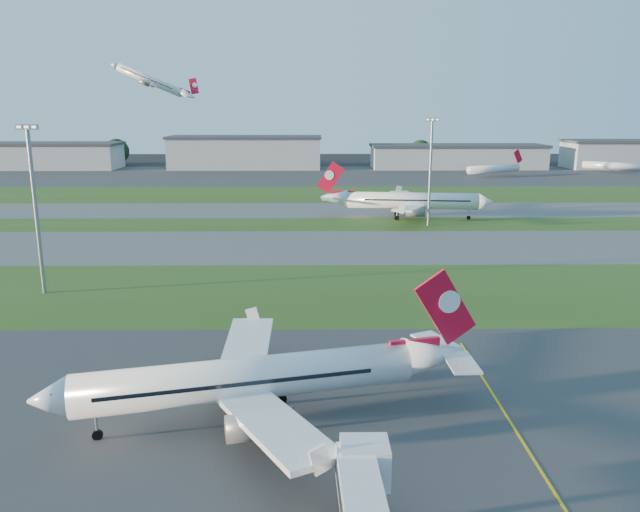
{
  "coord_description": "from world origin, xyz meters",
  "views": [
    {
      "loc": [
        -13.04,
        -41.58,
        28.19
      ],
      "look_at": [
        -12.09,
        47.1,
        7.0
      ],
      "focal_mm": 35.0,
      "sensor_mm": 36.0,
      "label": 1
    }
  ],
  "objects_px": {
    "airliner_parked": "(251,379)",
    "light_mast_west": "(35,199)",
    "mini_jet_far": "(615,166)",
    "airliner_taxiing": "(411,201)",
    "mini_jet_near": "(494,169)",
    "light_mast_centre": "(431,165)"
  },
  "relations": [
    {
      "from": "airliner_parked",
      "to": "airliner_taxiing",
      "type": "distance_m",
      "value": 111.59
    },
    {
      "from": "airliner_taxiing",
      "to": "mini_jet_far",
      "type": "height_order",
      "value": "airliner_taxiing"
    },
    {
      "from": "airliner_parked",
      "to": "light_mast_west",
      "type": "relative_size",
      "value": 1.44
    },
    {
      "from": "airliner_taxiing",
      "to": "light_mast_west",
      "type": "bearing_deg",
      "value": 51.03
    },
    {
      "from": "mini_jet_near",
      "to": "light_mast_west",
      "type": "relative_size",
      "value": 1.03
    },
    {
      "from": "light_mast_west",
      "to": "light_mast_centre",
      "type": "relative_size",
      "value": 1.0
    },
    {
      "from": "airliner_parked",
      "to": "mini_jet_far",
      "type": "xyz_separation_m",
      "value": [
        138.19,
        221.34,
        -0.86
      ]
    },
    {
      "from": "airliner_taxiing",
      "to": "mini_jet_near",
      "type": "distance_m",
      "value": 111.91
    },
    {
      "from": "airliner_taxiing",
      "to": "light_mast_centre",
      "type": "relative_size",
      "value": 1.61
    },
    {
      "from": "airliner_taxiing",
      "to": "light_mast_west",
      "type": "distance_m",
      "value": 94.83
    },
    {
      "from": "mini_jet_near",
      "to": "light_mast_centre",
      "type": "distance_m",
      "value": 120.48
    },
    {
      "from": "light_mast_centre",
      "to": "light_mast_west",
      "type": "bearing_deg",
      "value": -141.34
    },
    {
      "from": "airliner_taxiing",
      "to": "light_mast_centre",
      "type": "bearing_deg",
      "value": 112.11
    },
    {
      "from": "mini_jet_near",
      "to": "light_mast_centre",
      "type": "height_order",
      "value": "light_mast_centre"
    },
    {
      "from": "light_mast_west",
      "to": "airliner_parked",
      "type": "bearing_deg",
      "value": -48.55
    },
    {
      "from": "mini_jet_far",
      "to": "light_mast_west",
      "type": "distance_m",
      "value": 251.13
    },
    {
      "from": "mini_jet_near",
      "to": "airliner_parked",
      "type": "bearing_deg",
      "value": -137.15
    },
    {
      "from": "airliner_parked",
      "to": "light_mast_west",
      "type": "xyz_separation_m",
      "value": [
        -36.27,
        41.07,
        10.67
      ]
    },
    {
      "from": "mini_jet_near",
      "to": "mini_jet_far",
      "type": "relative_size",
      "value": 1.01
    },
    {
      "from": "airliner_taxiing",
      "to": "mini_jet_near",
      "type": "xyz_separation_m",
      "value": [
        50.02,
        100.1,
        -1.28
      ]
    },
    {
      "from": "airliner_taxiing",
      "to": "mini_jet_near",
      "type": "height_order",
      "value": "airliner_taxiing"
    },
    {
      "from": "airliner_parked",
      "to": "mini_jet_near",
      "type": "relative_size",
      "value": 1.4
    }
  ]
}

